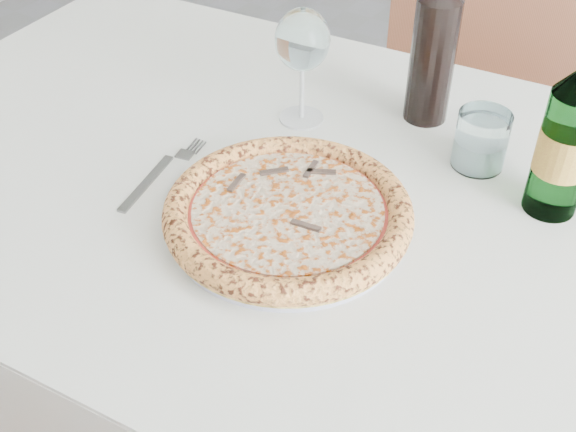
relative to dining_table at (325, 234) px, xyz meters
The scene contains 9 objects.
dining_table is the anchor object (origin of this frame).
chair_far 0.75m from the dining_table, 94.37° to the left, with size 0.52×0.52×0.93m.
plate 0.14m from the dining_table, 90.00° to the right, with size 0.31×0.31×0.02m.
pizza 0.15m from the dining_table, 90.00° to the right, with size 0.33×0.33×0.03m.
fork 0.26m from the dining_table, 154.56° to the right, with size 0.04×0.20×0.00m.
wine_glass 0.29m from the dining_table, 133.78° to the left, with size 0.08×0.08×0.19m.
tumbler 0.26m from the dining_table, 48.68° to the left, with size 0.08×0.08×0.09m.
beer_bottle 0.36m from the dining_table, 25.88° to the left, with size 0.07×0.07×0.28m.
wine_bottle 0.33m from the dining_table, 82.90° to the left, with size 0.07×0.07×0.28m.
Camera 1 is at (0.40, -0.41, 1.38)m, focal length 45.00 mm.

